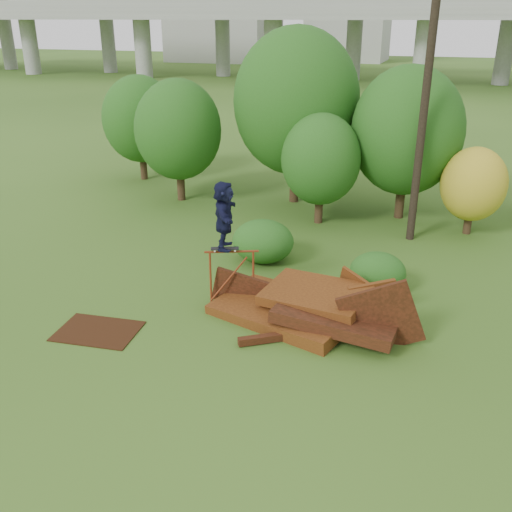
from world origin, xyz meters
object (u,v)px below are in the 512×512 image
(scrap_pile, at_px, (309,309))
(utility_pole, at_px, (425,102))
(skater, at_px, (224,215))
(flat_plate, at_px, (98,331))

(scrap_pile, xyz_separation_m, utility_pole, (2.09, 7.23, 4.54))
(skater, distance_m, utility_pole, 8.62)
(skater, relative_size, utility_pole, 0.19)
(scrap_pile, distance_m, skater, 3.37)
(scrap_pile, relative_size, skater, 3.19)
(skater, bearing_deg, utility_pole, -51.26)
(flat_plate, xyz_separation_m, utility_pole, (7.15, 9.49, 4.90))
(flat_plate, bearing_deg, skater, 44.57)
(skater, bearing_deg, flat_plate, 116.61)
(scrap_pile, bearing_deg, utility_pole, 73.86)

